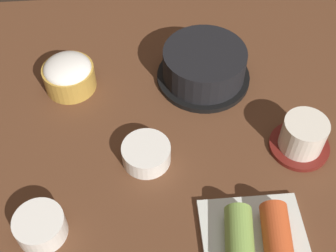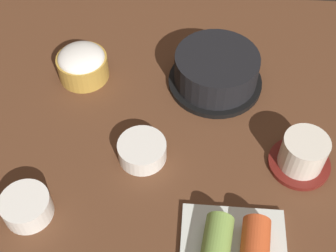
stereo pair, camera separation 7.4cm
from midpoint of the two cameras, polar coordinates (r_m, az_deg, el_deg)
The scene contains 7 objects.
dining_table at distance 78.74cm, azimuth 1.36°, elevation -0.75°, with size 100.00×76.00×2.00cm, color #56331E.
stone_pot at distance 83.15cm, azimuth 8.61°, elevation 6.76°, with size 17.20×17.20×6.68cm.
rice_bowl at distance 84.76cm, azimuth -8.20°, elevation 7.60°, with size 9.26×9.26×6.14cm.
tea_cup_with_saucer at distance 75.13cm, azimuth 19.24°, elevation -3.52°, with size 9.88×9.88×6.30cm.
banchan_cup_center at distance 72.90cm, azimuth -0.35°, elevation -3.22°, with size 7.85×7.85×3.26cm.
kimchi_plate at distance 65.69cm, azimuth 11.65°, elevation -15.43°, with size 14.88×14.88×4.96cm.
side_bowl_near at distance 69.41cm, azimuth -14.35°, elevation -9.91°, with size 7.29×7.29×3.76cm.
Camera 2 is at (5.52, -48.05, 63.37)cm, focal length 48.76 mm.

